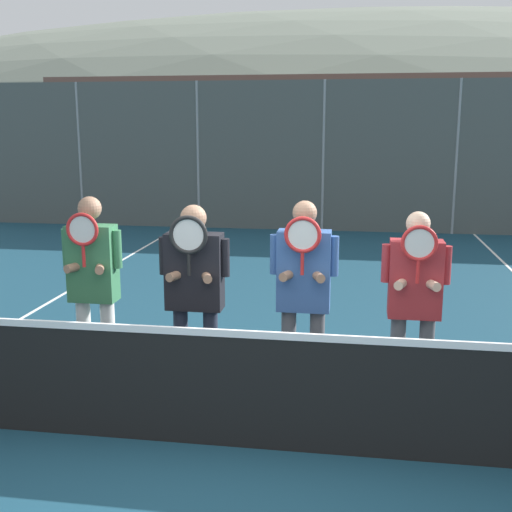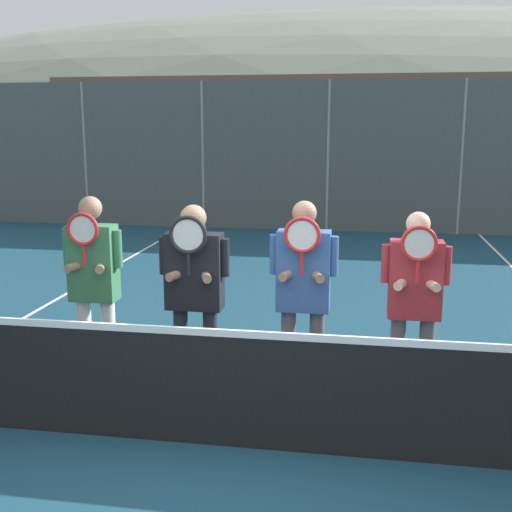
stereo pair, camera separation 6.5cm
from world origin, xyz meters
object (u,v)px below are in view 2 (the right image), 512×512
at_px(player_center_left, 194,284).
at_px(player_rightmost, 415,296).
at_px(player_center_right, 303,287).
at_px(player_leftmost, 94,279).
at_px(car_far_left, 144,177).
at_px(car_left_of_center, 329,177).

xyz_separation_m(player_center_left, player_rightmost, (1.90, 0.10, -0.05)).
distance_m(player_center_right, player_rightmost, 0.94).
relative_size(player_leftmost, player_center_left, 1.03).
xyz_separation_m(player_leftmost, player_rightmost, (2.85, 0.07, -0.05)).
height_order(player_center_left, player_center_right, player_center_right).
distance_m(player_center_left, player_center_right, 0.96).
relative_size(player_center_left, car_far_left, 0.39).
xyz_separation_m(player_leftmost, player_center_right, (1.91, -0.00, 0.00)).
bearing_deg(player_leftmost, player_center_left, -1.94).
height_order(player_leftmost, player_center_right, player_leftmost).
bearing_deg(car_left_of_center, car_far_left, -174.96).
height_order(player_center_left, player_rightmost, player_center_left).
bearing_deg(car_far_left, car_left_of_center, 5.04).
height_order(car_far_left, car_left_of_center, car_left_of_center).
distance_m(player_leftmost, player_center_right, 1.91).
xyz_separation_m(player_leftmost, car_far_left, (-3.91, 12.55, -0.14)).
distance_m(player_center_left, player_rightmost, 1.90).
bearing_deg(player_center_right, car_far_left, 114.85).
height_order(player_center_right, player_rightmost, player_center_right).
xyz_separation_m(player_leftmost, car_left_of_center, (1.42, 13.02, -0.12)).
xyz_separation_m(player_rightmost, car_far_left, (-6.76, 12.49, -0.09)).
distance_m(player_leftmost, player_center_left, 0.95).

